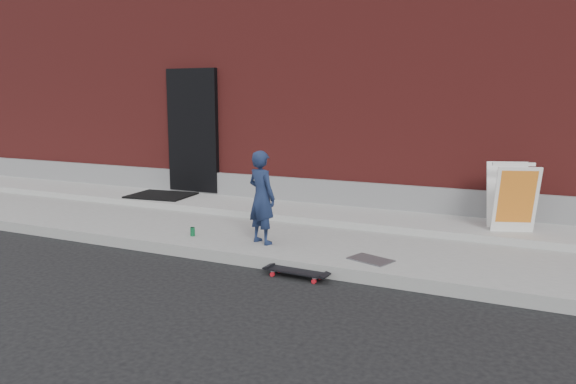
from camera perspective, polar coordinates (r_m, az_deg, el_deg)
The scene contains 10 objects.
ground at distance 6.92m, azimuth -5.65°, elevation -7.37°, with size 80.00×80.00×0.00m, color black.
sidewalk at distance 8.18m, azimuth -0.22°, elevation -4.11°, with size 20.00×3.00×0.15m, color gray.
apron at distance 8.95m, azimuth 2.28°, elevation -2.08°, with size 20.00×1.20×0.10m, color gray.
building at distance 13.12m, azimuth 10.45°, elevation 11.61°, with size 20.00×8.10×5.00m.
child at distance 7.18m, azimuth -2.70°, elevation -0.54°, with size 0.44×0.29×1.20m, color #172342.
skateboard at distance 6.39m, azimuth 0.83°, elevation -8.13°, with size 0.76×0.22×0.09m.
pizza_sign at distance 8.04m, azimuth 21.80°, elevation -0.45°, with size 0.73×0.79×0.91m.
soda_can at distance 7.75m, azimuth -9.67°, elevation -3.99°, with size 0.06×0.06×0.12m, color #197E44.
doormat at distance 10.36m, azimuth -12.76°, elevation -0.33°, with size 1.07×0.86×0.03m, color black.
utility_plate at distance 6.62m, azimuth 8.39°, elevation -6.81°, with size 0.48×0.31×0.01m, color #58595E.
Camera 1 is at (3.44, -5.65, 2.03)m, focal length 35.00 mm.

